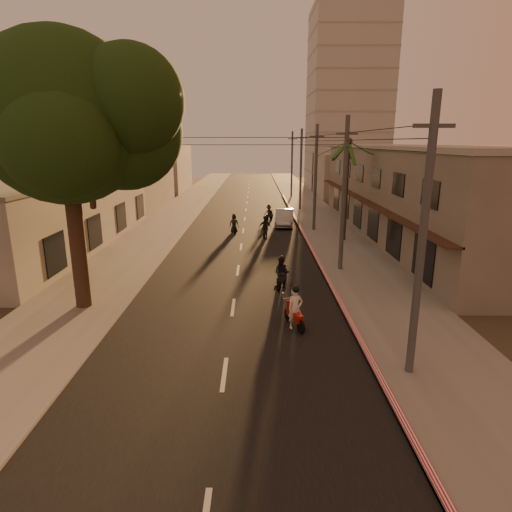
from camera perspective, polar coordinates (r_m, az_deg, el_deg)
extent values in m
plane|color=#383023|center=(18.48, -3.38, -9.18)|extent=(160.00, 160.00, 0.00)
cube|color=black|center=(37.62, -1.72, 3.38)|extent=(10.00, 140.00, 0.02)
cube|color=slate|center=(38.14, 9.63, 3.41)|extent=(5.00, 140.00, 0.12)
cube|color=slate|center=(38.55, -12.96, 3.36)|extent=(5.00, 140.00, 0.12)
cube|color=red|center=(32.95, 6.95, 1.77)|extent=(0.20, 60.00, 0.20)
cube|color=gray|center=(37.39, 20.34, 7.81)|extent=(8.00, 34.00, 7.00)
cube|color=#A8A297|center=(37.18, 20.86, 13.39)|extent=(8.20, 34.20, 0.30)
cube|color=#3C2318|center=(36.18, 13.83, 7.46)|extent=(0.80, 34.00, 0.12)
cube|color=#A8A297|center=(34.68, -25.95, 5.08)|extent=(8.00, 24.00, 5.00)
cube|color=gray|center=(34.40, -26.44, 9.34)|extent=(8.20, 24.20, 0.20)
cube|color=#B7B5B2|center=(74.64, 12.13, 19.59)|extent=(12.00, 12.00, 28.00)
cylinder|color=black|center=(20.98, -22.67, 1.26)|extent=(0.70, 0.70, 6.00)
cylinder|color=black|center=(20.61, -21.00, 9.68)|extent=(1.22, 2.17, 3.04)
cylinder|color=black|center=(20.49, -25.46, 9.77)|extent=(1.31, 1.49, 2.73)
sphere|color=black|center=(20.50, -24.26, 16.36)|extent=(7.20, 7.20, 7.20)
sphere|color=black|center=(20.68, -17.18, 15.57)|extent=(5.20, 5.20, 5.20)
sphere|color=black|center=(21.97, -27.76, 15.01)|extent=(4.80, 4.80, 4.80)
sphere|color=black|center=(18.59, -24.47, 13.83)|extent=(4.60, 4.60, 4.60)
sphere|color=black|center=(19.09, -16.38, 19.35)|extent=(4.40, 4.40, 4.40)
sphere|color=black|center=(22.41, -19.03, 19.44)|extent=(4.40, 4.40, 4.40)
cylinder|color=black|center=(33.78, 11.88, 8.26)|extent=(0.32, 0.32, 7.60)
sphere|color=black|center=(33.57, 12.23, 14.71)|extent=(0.60, 0.60, 0.60)
cylinder|color=#38383A|center=(14.17, 21.25, 1.51)|extent=(0.26, 0.26, 9.00)
cube|color=#38383A|center=(13.85, 22.65, 15.73)|extent=(1.20, 0.12, 0.12)
cylinder|color=#38383A|center=(25.55, 11.63, 7.80)|extent=(0.26, 0.26, 9.00)
cube|color=#38383A|center=(25.38, 12.05, 15.66)|extent=(1.20, 0.12, 0.12)
cylinder|color=#38383A|center=(37.32, 7.93, 10.12)|extent=(0.26, 0.26, 9.00)
cube|color=#38383A|center=(37.20, 8.13, 15.50)|extent=(1.20, 0.12, 0.12)
cylinder|color=#38383A|center=(49.21, 5.99, 11.32)|extent=(0.26, 0.26, 9.00)
cube|color=#38383A|center=(49.11, 6.11, 15.39)|extent=(1.20, 0.12, 0.12)
cylinder|color=#38383A|center=(61.13, 4.80, 12.04)|extent=(0.26, 0.26, 9.00)
cube|color=#38383A|center=(61.06, 4.88, 15.32)|extent=(1.20, 0.12, 0.12)
cube|color=#A8A297|center=(63.35, 11.86, 10.52)|extent=(8.00, 14.00, 6.00)
cube|color=#A8A297|center=(53.28, -16.73, 8.56)|extent=(8.00, 14.00, 4.40)
cube|color=#A8A297|center=(70.58, -12.70, 11.30)|extent=(8.00, 14.00, 7.00)
cylinder|color=black|center=(18.75, 4.29, -7.84)|extent=(0.29, 0.59, 0.59)
cylinder|color=black|center=(17.66, 5.99, -9.38)|extent=(0.29, 0.59, 0.59)
cube|color=maroon|center=(18.03, 5.24, -7.86)|extent=(0.65, 1.19, 0.31)
cube|color=maroon|center=(18.41, 4.58, -6.82)|extent=(0.33, 0.20, 0.63)
cylinder|color=silver|center=(18.38, 4.44, -5.62)|extent=(0.56, 0.23, 0.04)
imported|color=silver|center=(17.91, 5.26, -6.96)|extent=(0.90, 0.82, 1.76)
sphere|color=black|center=(17.62, 5.33, -4.45)|extent=(0.31, 0.31, 0.31)
sphere|color=silver|center=(18.17, 3.63, -4.98)|extent=(0.13, 0.13, 0.13)
sphere|color=silver|center=(18.39, 5.33, -4.76)|extent=(0.13, 0.13, 0.13)
cylinder|color=black|center=(23.48, 3.84, -3.11)|extent=(0.26, 0.57, 0.56)
cylinder|color=black|center=(22.32, 3.10, -4.06)|extent=(0.26, 0.57, 0.56)
cube|color=black|center=(22.75, 3.45, -2.98)|extent=(0.59, 1.14, 0.30)
cube|color=black|center=(23.17, 3.74, -2.26)|extent=(0.32, 0.18, 0.60)
cylinder|color=silver|center=(23.18, 3.82, -1.34)|extent=(0.54, 0.20, 0.04)
imported|color=black|center=(22.66, 3.46, -2.28)|extent=(1.18, 1.10, 1.69)
sphere|color=black|center=(22.44, 3.49, -0.34)|extent=(0.30, 0.30, 0.30)
cylinder|color=black|center=(35.40, 1.19, 3.11)|extent=(0.11, 0.58, 0.58)
cylinder|color=black|center=(34.14, 1.21, 2.67)|extent=(0.11, 0.58, 0.58)
cube|color=black|center=(34.63, 1.21, 3.32)|extent=(0.31, 1.14, 0.31)
cube|color=black|center=(35.11, 1.20, 3.74)|extent=(0.31, 0.11, 0.62)
cylinder|color=silver|center=(35.16, 1.20, 4.36)|extent=(0.57, 0.05, 0.04)
imported|color=black|center=(34.58, 1.21, 3.81)|extent=(1.03, 0.46, 1.74)
sphere|color=black|center=(34.43, 1.22, 5.14)|extent=(0.31, 0.31, 0.31)
cylinder|color=black|center=(37.29, -2.99, 3.67)|extent=(0.15, 0.54, 0.53)
cylinder|color=black|center=(36.13, -2.89, 3.30)|extent=(0.15, 0.54, 0.53)
cube|color=black|center=(36.59, -2.94, 3.86)|extent=(0.37, 1.07, 0.28)
cube|color=black|center=(37.03, -2.98, 4.21)|extent=(0.29, 0.12, 0.57)
cylinder|color=silver|center=(37.08, -3.00, 4.75)|extent=(0.52, 0.09, 0.04)
imported|color=black|center=(36.54, -2.94, 4.28)|extent=(0.88, 0.66, 1.59)
sphere|color=black|center=(36.41, -2.96, 5.44)|extent=(0.28, 0.28, 0.28)
cylinder|color=black|center=(43.17, 2.07, 5.22)|extent=(0.31, 0.50, 0.52)
cylinder|color=black|center=(42.13, 1.44, 4.98)|extent=(0.31, 0.50, 0.52)
cube|color=black|center=(42.55, 1.73, 5.41)|extent=(0.67, 1.03, 0.28)
cube|color=black|center=(42.94, 1.98, 5.69)|extent=(0.29, 0.20, 0.55)
cylinder|color=silver|center=(42.99, 2.04, 6.13)|extent=(0.47, 0.26, 0.04)
imported|color=black|center=(42.50, 1.73, 5.77)|extent=(1.45, 1.36, 1.55)
sphere|color=black|center=(42.39, 1.74, 6.74)|extent=(0.28, 0.28, 0.28)
imported|color=#9C9EA3|center=(39.86, 3.80, 5.12)|extent=(2.45, 4.93, 1.53)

